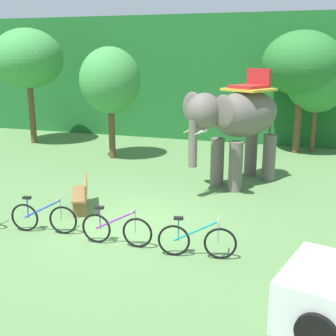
{
  "coord_description": "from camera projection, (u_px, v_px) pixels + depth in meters",
  "views": [
    {
      "loc": [
        4.37,
        -9.72,
        4.3
      ],
      "look_at": [
        0.84,
        1.0,
        1.3
      ],
      "focal_mm": 46.82,
      "sensor_mm": 36.0,
      "label": 1
    }
  ],
  "objects": [
    {
      "name": "tree_center",
      "position": [
        318.0,
        79.0,
        18.64
      ],
      "size": [
        2.7,
        2.7,
        4.66
      ],
      "color": "brown",
      "rests_on": "ground"
    },
    {
      "name": "foliage_hedge",
      "position": [
        230.0,
        76.0,
        23.67
      ],
      "size": [
        36.0,
        6.0,
        6.05
      ],
      "primitive_type": "cube",
      "color": "#1E6028",
      "rests_on": "ground"
    },
    {
      "name": "bike_teal",
      "position": [
        197.0,
        241.0,
        9.38
      ],
      "size": [
        1.7,
        0.52,
        0.92
      ],
      "color": "black",
      "rests_on": "ground"
    },
    {
      "name": "tree_center_right",
      "position": [
        110.0,
        81.0,
        17.55
      ],
      "size": [
        2.46,
        2.46,
        4.52
      ],
      "color": "brown",
      "rests_on": "ground"
    },
    {
      "name": "tree_right",
      "position": [
        302.0,
        64.0,
        18.35
      ],
      "size": [
        3.34,
        3.34,
        5.19
      ],
      "color": "brown",
      "rests_on": "ground"
    },
    {
      "name": "ground_plane",
      "position": [
        125.0,
        223.0,
        11.35
      ],
      "size": [
        80.0,
        80.0,
        0.0
      ],
      "primitive_type": "plane",
      "color": "#567F47"
    },
    {
      "name": "tree_center_left",
      "position": [
        28.0,
        59.0,
        20.4
      ],
      "size": [
        3.26,
        3.26,
        5.38
      ],
      "color": "brown",
      "rests_on": "ground"
    },
    {
      "name": "bike_purple",
      "position": [
        116.0,
        229.0,
        9.98
      ],
      "size": [
        1.71,
        0.52,
        0.92
      ],
      "color": "black",
      "rests_on": "ground"
    },
    {
      "name": "wooden_bench",
      "position": [
        82.0,
        193.0,
        12.25
      ],
      "size": [
        1.07,
        1.52,
        0.89
      ],
      "color": "brown",
      "rests_on": "ground"
    },
    {
      "name": "elephant",
      "position": [
        239.0,
        119.0,
        14.08
      ],
      "size": [
        3.17,
        4.08,
        3.78
      ],
      "color": "#665E56",
      "rests_on": "ground"
    },
    {
      "name": "bike_blue",
      "position": [
        44.0,
        218.0,
        10.68
      ],
      "size": [
        1.7,
        0.52,
        0.92
      ],
      "color": "black",
      "rests_on": "ground"
    }
  ]
}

